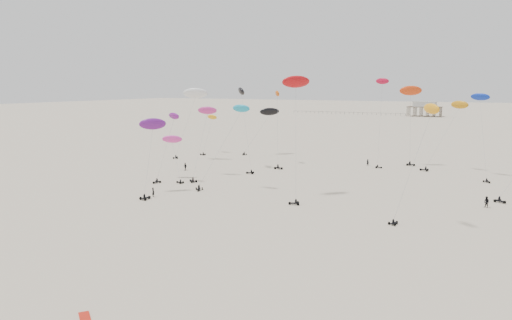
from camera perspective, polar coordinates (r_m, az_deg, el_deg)
The scene contains 24 objects.
ground_plane at distance 195.62m, azimuth 15.07°, elevation 2.33°, with size 900.00×900.00×0.00m, color beige.
pavilion_main at distance 344.44m, azimuth 18.70°, elevation 5.45°, with size 21.00×13.00×9.80m.
pier_fence at distance 355.89m, azimuth 10.34°, elevation 5.29°, with size 80.20×0.20×1.50m.
rig_0 at distance 97.07m, azimuth -3.48°, elevation 2.61°, with size 9.07×8.06×17.15m.
rig_1 at distance 150.23m, azimuth -5.27°, elevation 3.98°, with size 4.11×8.92×12.21m.
rig_2 at distance 105.98m, azimuth -10.05°, elevation 2.45°, with size 4.58×6.21×14.72m.
rig_3 at distance 121.42m, azimuth 24.35°, elevation 5.20°, with size 6.17×11.91×19.44m.
rig_4 at distance 75.17m, azimuth 18.34°, elevation 2.17°, with size 6.60×5.13×17.80m.
rig_6 at distance 127.71m, azimuth 14.12°, elevation 6.21°, with size 3.64×5.61×22.05m.
rig_7 at distance 146.86m, azimuth 1.30°, elevation 5.14°, with size 9.75×9.49×14.60m.
rig_8 at distance 121.28m, azimuth -1.51°, elevation 6.28°, with size 9.78×11.04×20.62m.
rig_9 at distance 111.11m, azimuth -5.97°, elevation 3.86°, with size 5.72×12.16×16.63m.
rig_10 at distance 125.61m, azimuth 2.52°, elevation 3.97°, with size 7.28×11.69×19.55m.
rig_11 at distance 109.76m, azimuth -9.44°, elevation 1.70°, with size 8.64×7.33×10.57m.
rig_12 at distance 91.37m, azimuth 4.57°, elevation 7.31°, with size 7.41×12.31×22.58m.
rig_13 at distance 132.04m, azimuth 17.27°, elevation 6.39°, with size 6.02×4.59×20.28m.
rig_14 at distance 137.44m, azimuth -7.12°, elevation 7.06°, with size 10.05×5.36×19.78m.
rig_15 at distance 95.77m, azimuth -11.88°, elevation 2.60°, with size 6.72×10.43×14.61m.
rig_16 at distance 127.60m, azimuth 21.32°, elevation 4.09°, with size 9.74×8.04×17.14m.
spectator_0 at distance 93.45m, azimuth -11.65°, elevation -4.13°, with size 0.73×0.51×2.02m, color black.
spectator_1 at distance 91.91m, azimuth 24.82°, elevation -4.97°, with size 1.10×0.64×2.25m, color black.
spectator_2 at distance 120.68m, azimuth -8.09°, elevation -1.18°, with size 1.30×0.70×2.19m, color black.
spectator_3 at distance 129.39m, azimuth 12.63°, elevation -0.65°, with size 0.73×0.50×2.00m, color black.
grounded_kite_a at distance 48.43m, azimuth -18.99°, elevation -16.65°, with size 2.20×0.90×0.08m, color red.
Camera 1 is at (39.92, 9.58, 20.26)m, focal length 35.00 mm.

